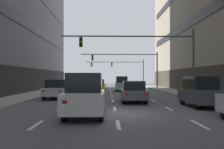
{
  "coord_description": "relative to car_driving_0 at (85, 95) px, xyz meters",
  "views": [
    {
      "loc": [
        -0.44,
        -12.99,
        1.98
      ],
      "look_at": [
        0.19,
        20.92,
        2.32
      ],
      "focal_mm": 38.68,
      "sensor_mm": 36.0,
      "label": 1
    }
  ],
  "objects": [
    {
      "name": "traffic_signal_0",
      "position": [
        4.83,
        9.01,
        3.32
      ],
      "size": [
        11.78,
        0.34,
        6.08
      ],
      "color": "#4C4C51",
      "rests_on": "sidewalk_right"
    },
    {
      "name": "lane_stripe_l1_s7",
      "position": [
        -1.83,
        17.89,
        -1.07
      ],
      "size": [
        0.16,
        2.0,
        0.01
      ],
      "primitive_type": "cube",
      "color": "silver",
      "rests_on": "ground"
    },
    {
      "name": "lane_stripe_l1_s8",
      "position": [
        -1.83,
        22.89,
        -1.07
      ],
      "size": [
        0.16,
        2.0,
        0.01
      ],
      "primitive_type": "cube",
      "color": "silver",
      "rests_on": "ground"
    },
    {
      "name": "lane_stripe_l2_s8",
      "position": [
        1.55,
        22.89,
        -1.07
      ],
      "size": [
        0.16,
        2.0,
        0.01
      ],
      "primitive_type": "cube",
      "color": "silver",
      "rests_on": "ground"
    },
    {
      "name": "lane_stripe_l3_s3",
      "position": [
        4.93,
        -2.11,
        -1.07
      ],
      "size": [
        0.16,
        2.0,
        0.01
      ],
      "primitive_type": "cube",
      "color": "silver",
      "rests_on": "ground"
    },
    {
      "name": "lane_stripe_l2_s9",
      "position": [
        1.55,
        27.89,
        -1.07
      ],
      "size": [
        0.16,
        2.0,
        0.01
      ],
      "primitive_type": "cube",
      "color": "silver",
      "rests_on": "ground"
    },
    {
      "name": "lane_stripe_l1_s4",
      "position": [
        -1.83,
        2.89,
        -1.07
      ],
      "size": [
        0.16,
        2.0,
        0.01
      ],
      "primitive_type": "cube",
      "color": "silver",
      "rests_on": "ground"
    },
    {
      "name": "lane_stripe_l2_s3",
      "position": [
        1.55,
        -2.11,
        -1.07
      ],
      "size": [
        0.16,
        2.0,
        0.01
      ],
      "primitive_type": "cube",
      "color": "silver",
      "rests_on": "ground"
    },
    {
      "name": "car_parked_2",
      "position": [
        7.25,
        3.8,
        -0.07
      ],
      "size": [
        1.8,
        4.19,
        2.02
      ],
      "color": "black",
      "rests_on": "ground"
    },
    {
      "name": "lane_stripe_l1_s3",
      "position": [
        -1.83,
        -2.11,
        -1.07
      ],
      "size": [
        0.16,
        2.0,
        0.01
      ],
      "primitive_type": "cube",
      "color": "silver",
      "rests_on": "ground"
    },
    {
      "name": "car_driving_0",
      "position": [
        0.0,
        0.0,
        0.0
      ],
      "size": [
        1.87,
        4.47,
        2.16
      ],
      "color": "black",
      "rests_on": "ground"
    },
    {
      "name": "lane_stripe_l1_s6",
      "position": [
        -1.83,
        12.89,
        -1.07
      ],
      "size": [
        0.16,
        2.0,
        0.01
      ],
      "primitive_type": "cube",
      "color": "silver",
      "rests_on": "ground"
    },
    {
      "name": "lane_stripe_l3_s8",
      "position": [
        4.93,
        22.89,
        -1.07
      ],
      "size": [
        0.16,
        2.0,
        0.01
      ],
      "primitive_type": "cube",
      "color": "silver",
      "rests_on": "ground"
    },
    {
      "name": "traffic_signal_1",
      "position": [
        4.73,
        24.61,
        3.19
      ],
      "size": [
        11.72,
        0.35,
        5.65
      ],
      "color": "#4C4C51",
      "rests_on": "sidewalk_right"
    },
    {
      "name": "lane_stripe_l1_s9",
      "position": [
        -1.83,
        27.89,
        -1.07
      ],
      "size": [
        0.16,
        2.0,
        0.01
      ],
      "primitive_type": "cube",
      "color": "silver",
      "rests_on": "ground"
    },
    {
      "name": "lane_stripe_l3_s5",
      "position": [
        4.93,
        7.89,
        -1.07
      ],
      "size": [
        0.16,
        2.0,
        0.01
      ],
      "primitive_type": "cube",
      "color": "silver",
      "rests_on": "ground"
    },
    {
      "name": "lane_stripe_l1_s5",
      "position": [
        -1.83,
        7.89,
        -1.07
      ],
      "size": [
        0.16,
        2.0,
        0.01
      ],
      "primitive_type": "cube",
      "color": "silver",
      "rests_on": "ground"
    },
    {
      "name": "lane_stripe_l3_s6",
      "position": [
        4.93,
        12.89,
        -1.07
      ],
      "size": [
        0.16,
        2.0,
        0.01
      ],
      "primitive_type": "cube",
      "color": "silver",
      "rests_on": "ground"
    },
    {
      "name": "lane_stripe_l2_s6",
      "position": [
        1.55,
        12.89,
        -1.07
      ],
      "size": [
        0.16,
        2.0,
        0.01
      ],
      "primitive_type": "cube",
      "color": "silver",
      "rests_on": "ground"
    },
    {
      "name": "ground_plane",
      "position": [
        1.55,
        0.89,
        -1.08
      ],
      "size": [
        120.0,
        120.0,
        0.0
      ],
      "primitive_type": "plane",
      "color": "#515156"
    },
    {
      "name": "car_driving_4",
      "position": [
        -3.48,
        9.89,
        -0.21
      ],
      "size": [
        2.03,
        4.7,
        1.75
      ],
      "color": "black",
      "rests_on": "ground"
    },
    {
      "name": "lane_stripe_l1_s10",
      "position": [
        -1.83,
        32.89,
        -1.07
      ],
      "size": [
        0.16,
        2.0,
        0.01
      ],
      "primitive_type": "cube",
      "color": "silver",
      "rests_on": "ground"
    },
    {
      "name": "lane_stripe_l3_s4",
      "position": [
        4.93,
        2.89,
        -1.07
      ],
      "size": [
        0.16,
        2.0,
        0.01
      ],
      "primitive_type": "cube",
      "color": "silver",
      "rests_on": "ground"
    },
    {
      "name": "lane_stripe_l2_s10",
      "position": [
        1.55,
        32.89,
        -1.07
      ],
      "size": [
        0.16,
        2.0,
        0.01
      ],
      "primitive_type": "cube",
      "color": "silver",
      "rests_on": "ground"
    },
    {
      "name": "lane_stripe_l3_s7",
      "position": [
        4.93,
        17.89,
        -1.07
      ],
      "size": [
        0.16,
        2.0,
        0.01
      ],
      "primitive_type": "cube",
      "color": "silver",
      "rests_on": "ground"
    },
    {
      "name": "lane_stripe_l3_s10",
      "position": [
        4.93,
        32.89,
        -1.07
      ],
      "size": [
        0.16,
        2.0,
        0.01
      ],
      "primitive_type": "cube",
      "color": "silver",
      "rests_on": "ground"
    },
    {
      "name": "lane_stripe_l2_s7",
      "position": [
        1.55,
        17.89,
        -1.07
      ],
      "size": [
        0.16,
        2.0,
        0.01
      ],
      "primitive_type": "cube",
      "color": "silver",
      "rests_on": "ground"
    },
    {
      "name": "lane_stripe_l2_s5",
      "position": [
        1.55,
        7.89,
        -1.07
      ],
      "size": [
        0.16,
        2.0,
        0.01
      ],
      "primitive_type": "cube",
      "color": "silver",
      "rests_on": "ground"
    },
    {
      "name": "car_driving_2",
      "position": [
        3.11,
        21.99,
        -0.05
      ],
      "size": [
        1.95,
        4.34,
        2.07
      ],
      "color": "black",
      "rests_on": "ground"
    },
    {
      "name": "car_driving_3",
      "position": [
        3.14,
        6.73,
        -0.26
      ],
      "size": [
        1.99,
        4.49,
        1.66
      ],
      "color": "black",
      "rests_on": "ground"
    },
    {
      "name": "traffic_signal_2",
      "position": [
        4.04,
        38.72,
        3.1
      ],
      "size": [
        12.26,
        0.34,
        5.58
      ],
      "color": "#4C4C51",
      "rests_on": "sidewalk_right"
    },
    {
      "name": "taxi_driving_1",
      "position": [
        -0.2,
        22.98,
        -0.26
      ],
      "size": [
        1.94,
        4.42,
        1.82
      ],
      "color": "black",
      "rests_on": "ground"
    },
    {
      "name": "lane_stripe_l2_s4",
      "position": [
        1.55,
        2.89,
        -1.07
      ],
      "size": [
        0.16,
        2.0,
        0.01
      ],
      "primitive_type": "cube",
      "color": "silver",
      "rests_on": "ground"
    },
    {
      "name": "car_driving_5",
      "position": [
        -3.53,
        15.74,
        -0.28
      ],
      "size": [
        1.93,
        4.35,
        1.61
      ],
      "color": "black",
      "rests_on": "ground"
    },
    {
      "name": "lane_stripe_l3_s9",
      "position": [
        4.93,
        27.89,
        -1.07
      ],
      "size": [
        0.16,
        2.0,
        0.01
      ],
      "primitive_type": "cube",
      "color": "silver",
      "rests_on": "ground"
    }
  ]
}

